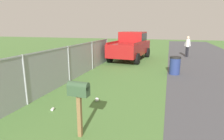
{
  "coord_description": "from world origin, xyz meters",
  "views": [
    {
      "loc": [
        1.28,
        -1.26,
        2.47
      ],
      "look_at": [
        6.69,
        0.38,
        1.16
      ],
      "focal_mm": 30.13,
      "sensor_mm": 36.0,
      "label": 1
    }
  ],
  "objects_px": {
    "mailbox": "(79,93)",
    "pedestrian": "(188,45)",
    "trash_bin": "(175,65)",
    "pickup_truck": "(131,45)"
  },
  "relations": [
    {
      "from": "pickup_truck",
      "to": "pedestrian",
      "type": "xyz_separation_m",
      "value": [
        2.45,
        -4.25,
        -0.11
      ]
    },
    {
      "from": "pickup_truck",
      "to": "trash_bin",
      "type": "bearing_deg",
      "value": -136.54
    },
    {
      "from": "mailbox",
      "to": "trash_bin",
      "type": "relative_size",
      "value": 1.39
    },
    {
      "from": "pickup_truck",
      "to": "pedestrian",
      "type": "height_order",
      "value": "pickup_truck"
    },
    {
      "from": "trash_bin",
      "to": "pickup_truck",
      "type": "bearing_deg",
      "value": 38.12
    },
    {
      "from": "mailbox",
      "to": "pickup_truck",
      "type": "distance_m",
      "value": 10.75
    },
    {
      "from": "mailbox",
      "to": "pedestrian",
      "type": "height_order",
      "value": "pedestrian"
    },
    {
      "from": "pedestrian",
      "to": "mailbox",
      "type": "bearing_deg",
      "value": -148.31
    },
    {
      "from": "mailbox",
      "to": "pedestrian",
      "type": "xyz_separation_m",
      "value": [
        13.16,
        -3.29,
        -0.05
      ]
    },
    {
      "from": "mailbox",
      "to": "pickup_truck",
      "type": "bearing_deg",
      "value": 8.04
    }
  ]
}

